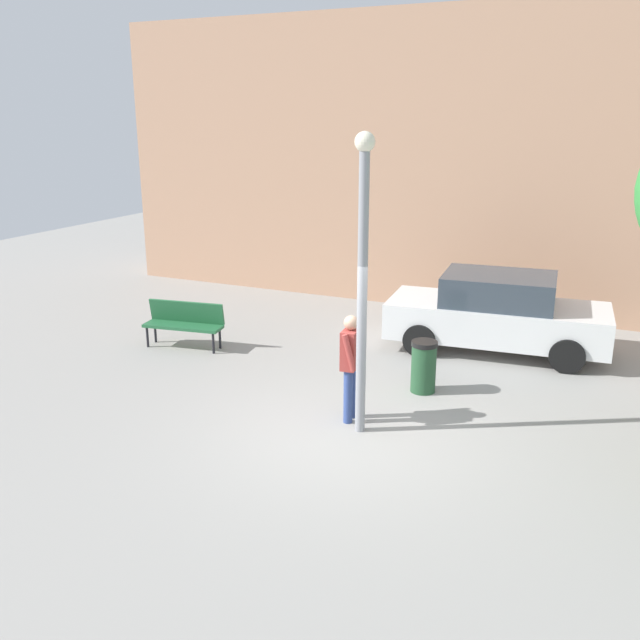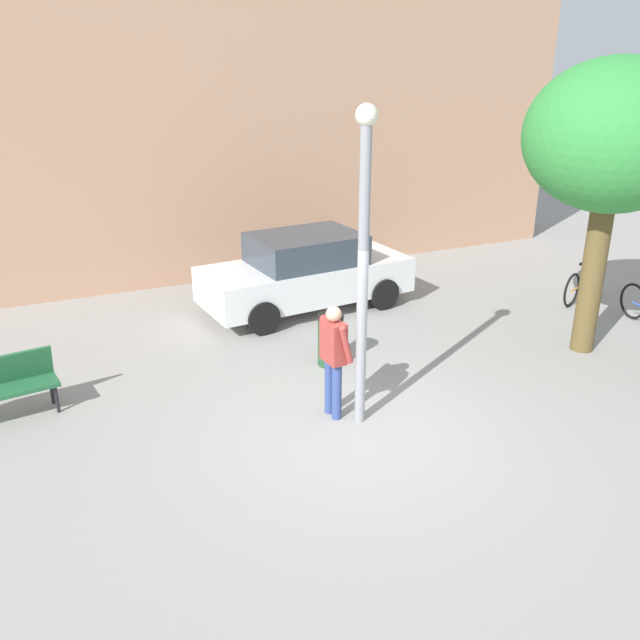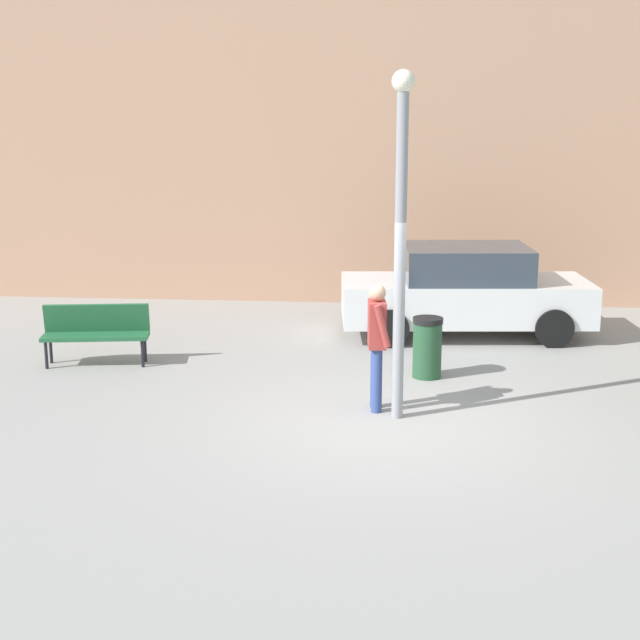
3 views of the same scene
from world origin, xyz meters
name	(u,v)px [view 1 (image 1 of 3)]	position (x,y,z in m)	size (l,w,h in m)	color
ground_plane	(350,434)	(0.00, 0.00, 0.00)	(36.00, 36.00, 0.00)	gray
building_facade	(483,162)	(0.00, 8.21, 3.42)	(18.65, 2.00, 6.83)	tan
lamppost	(363,269)	(0.09, 0.17, 2.46)	(0.28, 0.28, 4.31)	gray
person_by_lamppost	(351,361)	(-0.18, 0.46, 0.97)	(0.32, 0.61, 1.67)	#334784
park_bench	(185,321)	(-4.53, 2.32, 0.55)	(1.65, 0.71, 0.92)	#236038
parked_car_white	(497,313)	(1.20, 4.66, 0.77)	(4.34, 2.11, 1.55)	silver
trash_bin	(424,366)	(0.51, 2.03, 0.45)	(0.44, 0.44, 0.89)	#234C2D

